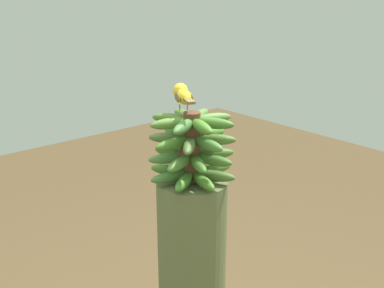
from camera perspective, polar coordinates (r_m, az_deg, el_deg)
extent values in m
cylinder|color=brown|center=(1.40, 0.00, -0.44)|extent=(0.05, 0.05, 0.22)
ellipsoid|color=#466E2A|center=(1.49, -1.27, -2.71)|extent=(0.14, 0.07, 0.03)
ellipsoid|color=#407728|center=(1.45, -2.76, -3.31)|extent=(0.13, 0.10, 0.03)
ellipsoid|color=#447534|center=(1.40, -2.71, -4.17)|extent=(0.07, 0.14, 0.03)
ellipsoid|color=#407829|center=(1.37, -0.98, -4.77)|extent=(0.10, 0.13, 0.03)
ellipsoid|color=#467B27|center=(1.37, 1.38, -4.71)|extent=(0.14, 0.07, 0.03)
ellipsoid|color=#486C2A|center=(1.41, 2.85, -4.02)|extent=(0.13, 0.10, 0.03)
ellipsoid|color=#49722B|center=(1.46, 2.59, -3.17)|extent=(0.07, 0.14, 0.03)
ellipsoid|color=#4F7B29|center=(1.50, 0.90, -2.65)|extent=(0.10, 0.13, 0.03)
ellipsoid|color=#436D26|center=(1.45, -2.47, -1.04)|extent=(0.14, 0.08, 0.03)
ellipsoid|color=#487736|center=(1.39, -2.84, -1.79)|extent=(0.09, 0.13, 0.03)
ellipsoid|color=#4F7F34|center=(1.35, -1.50, -2.43)|extent=(0.08, 0.14, 0.03)
ellipsoid|color=#41732A|center=(1.35, 0.80, -2.54)|extent=(0.13, 0.09, 0.03)
ellipsoid|color=#426D28|center=(1.38, 2.59, -2.03)|extent=(0.14, 0.08, 0.03)
ellipsoid|color=#466D29|center=(1.43, 2.77, -1.27)|extent=(0.09, 0.13, 0.03)
ellipsoid|color=#467C35|center=(1.47, 1.38, -0.69)|extent=(0.08, 0.14, 0.03)
ellipsoid|color=#4B6E26|center=(1.48, -0.73, -0.61)|extent=(0.13, 0.09, 0.03)
ellipsoid|color=#487C34|center=(1.34, 1.86, -0.04)|extent=(0.13, 0.04, 0.03)
ellipsoid|color=#4B702B|center=(1.39, 2.85, 0.57)|extent=(0.12, 0.12, 0.03)
ellipsoid|color=#417E25|center=(1.43, 2.16, 1.20)|extent=(0.04, 0.13, 0.03)
ellipsoid|color=#4E7C29|center=(1.46, 0.29, 1.50)|extent=(0.12, 0.12, 0.03)
ellipsoid|color=#467E2C|center=(1.44, -1.72, 1.33)|extent=(0.13, 0.04, 0.03)
ellipsoid|color=#4B6E2F|center=(1.40, -2.82, 0.76)|extent=(0.12, 0.12, 0.03)
ellipsoid|color=#457A28|center=(1.35, -2.29, 0.11)|extent=(0.04, 0.13, 0.03)
ellipsoid|color=#4F6C36|center=(1.33, -0.32, -0.24)|extent=(0.12, 0.12, 0.03)
ellipsoid|color=#507134|center=(1.44, 0.98, 3.59)|extent=(0.09, 0.13, 0.03)
ellipsoid|color=#4B7931|center=(1.44, -1.07, 3.58)|extent=(0.14, 0.07, 0.03)
ellipsoid|color=#4A702B|center=(1.40, -2.56, 3.19)|extent=(0.13, 0.09, 0.03)
ellipsoid|color=#517C2E|center=(1.35, -2.61, 2.61)|extent=(0.07, 0.14, 0.03)
ellipsoid|color=#457437|center=(1.32, -1.07, 2.19)|extent=(0.09, 0.13, 0.03)
ellipsoid|color=#447A25|center=(1.32, 1.17, 2.20)|extent=(0.14, 0.07, 0.03)
ellipsoid|color=#417128|center=(1.35, 2.65, 2.64)|extent=(0.13, 0.09, 0.03)
ellipsoid|color=#507D35|center=(1.40, 2.52, 3.22)|extent=(0.07, 0.14, 0.03)
cone|color=#4C2D1E|center=(1.37, -1.15, -0.84)|extent=(0.04, 0.04, 0.06)
cone|color=brown|center=(1.37, -1.03, -1.08)|extent=(0.04, 0.04, 0.06)
cylinder|color=#C68933|center=(1.40, -0.58, 4.70)|extent=(0.01, 0.01, 0.02)
cylinder|color=#C68933|center=(1.39, -1.57, 4.63)|extent=(0.01, 0.01, 0.02)
ellipsoid|color=yellow|center=(1.39, -1.08, 5.97)|extent=(0.10, 0.07, 0.05)
ellipsoid|color=brown|center=(1.39, -0.20, 5.98)|extent=(0.06, 0.04, 0.03)
ellipsoid|color=brown|center=(1.38, -1.87, 5.88)|extent=(0.06, 0.04, 0.03)
cube|color=brown|center=(1.32, -0.34, 5.44)|extent=(0.06, 0.05, 0.01)
sphere|color=yellow|center=(1.42, -1.47, 6.75)|extent=(0.05, 0.05, 0.05)
sphere|color=black|center=(1.42, -2.22, 6.89)|extent=(0.01, 0.01, 0.01)
cone|color=orange|center=(1.45, -1.76, 6.99)|extent=(0.03, 0.03, 0.02)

